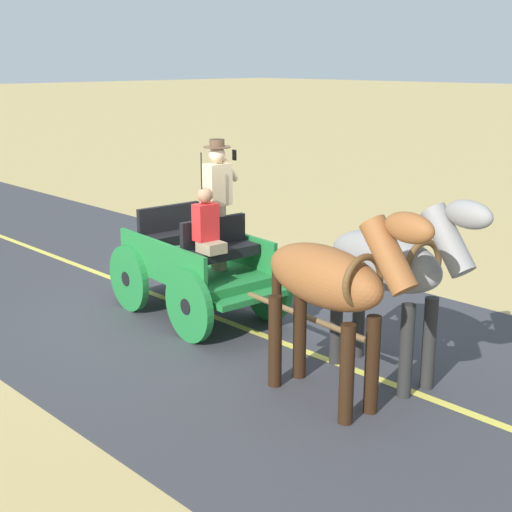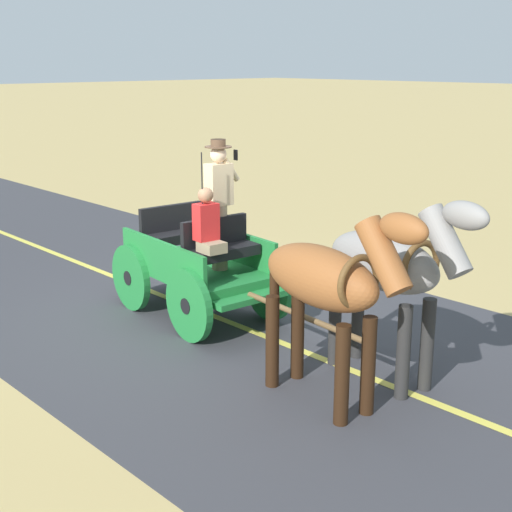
% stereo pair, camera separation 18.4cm
% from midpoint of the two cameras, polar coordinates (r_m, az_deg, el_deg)
% --- Properties ---
extents(ground_plane, '(200.00, 200.00, 0.00)m').
position_cam_midpoint_polar(ground_plane, '(10.44, -5.46, -4.31)').
color(ground_plane, tan).
extents(road_surface, '(6.16, 160.00, 0.01)m').
position_cam_midpoint_polar(road_surface, '(10.44, -5.46, -4.29)').
color(road_surface, '#38383D').
rests_on(road_surface, ground).
extents(road_centre_stripe, '(0.12, 160.00, 0.00)m').
position_cam_midpoint_polar(road_centre_stripe, '(10.44, -5.46, -4.26)').
color(road_centre_stripe, '#DBCC4C').
rests_on(road_centre_stripe, road_surface).
extents(horse_drawn_carriage, '(1.62, 4.52, 2.50)m').
position_cam_midpoint_polar(horse_drawn_carriage, '(9.95, -5.05, -0.37)').
color(horse_drawn_carriage, '#1E7233').
rests_on(horse_drawn_carriage, ground).
extents(horse_near_side, '(0.77, 2.15, 2.21)m').
position_cam_midpoint_polar(horse_near_side, '(7.91, 10.14, -0.86)').
color(horse_near_side, gray).
rests_on(horse_near_side, ground).
extents(horse_off_side, '(0.71, 2.14, 2.21)m').
position_cam_midpoint_polar(horse_off_side, '(7.26, 5.31, -2.17)').
color(horse_off_side, brown).
rests_on(horse_off_side, ground).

